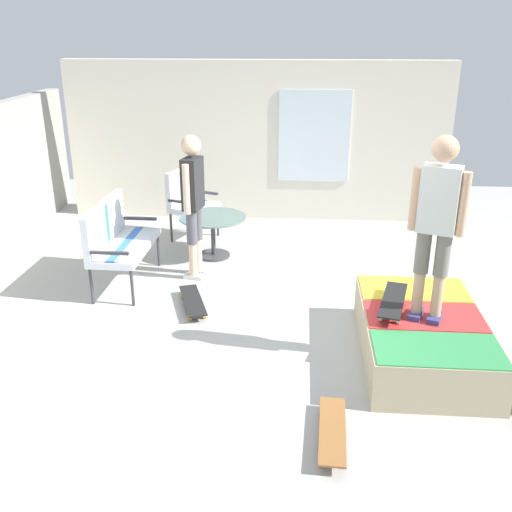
{
  "coord_description": "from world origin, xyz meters",
  "views": [
    {
      "loc": [
        -5.31,
        -0.11,
        2.94
      ],
      "look_at": [
        0.28,
        0.27,
        0.7
      ],
      "focal_mm": 40.46,
      "sensor_mm": 36.0,
      "label": 1
    }
  ],
  "objects_px": {
    "patio_chair_near_house": "(187,198)",
    "patio_table": "(213,228)",
    "person_skater": "(437,217)",
    "skate_ramp": "(425,337)",
    "person_watching": "(193,196)",
    "skateboard_by_bench": "(193,301)",
    "patio_bench": "(115,236)",
    "skateboard_on_ramp": "(393,301)",
    "skateboard_spare": "(332,431)"
  },
  "relations": [
    {
      "from": "skateboard_spare",
      "to": "skateboard_by_bench",
      "type": "bearing_deg",
      "value": 33.98
    },
    {
      "from": "skateboard_by_bench",
      "to": "patio_table",
      "type": "bearing_deg",
      "value": -0.74
    },
    {
      "from": "person_skater",
      "to": "skateboard_by_bench",
      "type": "height_order",
      "value": "person_skater"
    },
    {
      "from": "skateboard_by_bench",
      "to": "patio_chair_near_house",
      "type": "bearing_deg",
      "value": 11.22
    },
    {
      "from": "patio_table",
      "to": "person_skater",
      "type": "height_order",
      "value": "person_skater"
    },
    {
      "from": "patio_chair_near_house",
      "to": "person_watching",
      "type": "distance_m",
      "value": 1.51
    },
    {
      "from": "patio_chair_near_house",
      "to": "patio_table",
      "type": "bearing_deg",
      "value": -146.78
    },
    {
      "from": "skate_ramp",
      "to": "person_watching",
      "type": "height_order",
      "value": "person_watching"
    },
    {
      "from": "patio_bench",
      "to": "patio_table",
      "type": "relative_size",
      "value": 1.4
    },
    {
      "from": "patio_table",
      "to": "skateboard_on_ramp",
      "type": "relative_size",
      "value": 1.09
    },
    {
      "from": "patio_bench",
      "to": "person_skater",
      "type": "height_order",
      "value": "person_skater"
    },
    {
      "from": "skate_ramp",
      "to": "patio_chair_near_house",
      "type": "relative_size",
      "value": 1.77
    },
    {
      "from": "patio_bench",
      "to": "skateboard_by_bench",
      "type": "bearing_deg",
      "value": -120.78
    },
    {
      "from": "patio_bench",
      "to": "skateboard_on_ramp",
      "type": "height_order",
      "value": "patio_bench"
    },
    {
      "from": "patio_bench",
      "to": "person_watching",
      "type": "bearing_deg",
      "value": -72.86
    },
    {
      "from": "patio_chair_near_house",
      "to": "patio_table",
      "type": "relative_size",
      "value": 1.13
    },
    {
      "from": "skateboard_on_ramp",
      "to": "patio_chair_near_house",
      "type": "bearing_deg",
      "value": 39.51
    },
    {
      "from": "skate_ramp",
      "to": "skateboard_on_ramp",
      "type": "relative_size",
      "value": 2.19
    },
    {
      "from": "skate_ramp",
      "to": "patio_chair_near_house",
      "type": "height_order",
      "value": "patio_chair_near_house"
    },
    {
      "from": "skate_ramp",
      "to": "skateboard_spare",
      "type": "bearing_deg",
      "value": 143.4
    },
    {
      "from": "person_skater",
      "to": "skateboard_spare",
      "type": "bearing_deg",
      "value": 143.39
    },
    {
      "from": "skateboard_spare",
      "to": "skateboard_on_ramp",
      "type": "bearing_deg",
      "value": -24.5
    },
    {
      "from": "skate_ramp",
      "to": "person_skater",
      "type": "distance_m",
      "value": 1.2
    },
    {
      "from": "person_skater",
      "to": "skateboard_by_bench",
      "type": "relative_size",
      "value": 2.03
    },
    {
      "from": "person_skater",
      "to": "skateboard_by_bench",
      "type": "xyz_separation_m",
      "value": [
        0.93,
        2.33,
        -1.34
      ]
    },
    {
      "from": "person_skater",
      "to": "patio_chair_near_house",
      "type": "bearing_deg",
      "value": 40.84
    },
    {
      "from": "person_watching",
      "to": "person_skater",
      "type": "bearing_deg",
      "value": -126.66
    },
    {
      "from": "patio_bench",
      "to": "skateboard_on_ramp",
      "type": "bearing_deg",
      "value": -113.96
    },
    {
      "from": "skateboard_spare",
      "to": "skate_ramp",
      "type": "bearing_deg",
      "value": -36.6
    },
    {
      "from": "patio_bench",
      "to": "person_watching",
      "type": "relative_size",
      "value": 0.71
    },
    {
      "from": "person_watching",
      "to": "skateboard_by_bench",
      "type": "height_order",
      "value": "person_watching"
    },
    {
      "from": "skateboard_by_bench",
      "to": "skateboard_spare",
      "type": "bearing_deg",
      "value": -146.02
    },
    {
      "from": "skateboard_spare",
      "to": "patio_chair_near_house",
      "type": "bearing_deg",
      "value": 23.16
    },
    {
      "from": "patio_table",
      "to": "skateboard_by_bench",
      "type": "distance_m",
      "value": 1.59
    },
    {
      "from": "skateboard_by_bench",
      "to": "skateboard_on_ramp",
      "type": "distance_m",
      "value": 2.24
    },
    {
      "from": "skate_ramp",
      "to": "person_skater",
      "type": "bearing_deg",
      "value": 143.63
    },
    {
      "from": "skate_ramp",
      "to": "person_skater",
      "type": "xyz_separation_m",
      "value": [
        -0.05,
        0.04,
        1.2
      ]
    },
    {
      "from": "skateboard_by_bench",
      "to": "skateboard_on_ramp",
      "type": "bearing_deg",
      "value": -110.31
    },
    {
      "from": "patio_bench",
      "to": "patio_table",
      "type": "bearing_deg",
      "value": -47.08
    },
    {
      "from": "skateboard_on_ramp",
      "to": "patio_table",
      "type": "bearing_deg",
      "value": 41.26
    },
    {
      "from": "person_skater",
      "to": "skateboard_on_ramp",
      "type": "relative_size",
      "value": 2.03
    },
    {
      "from": "person_watching",
      "to": "skateboard_by_bench",
      "type": "xyz_separation_m",
      "value": [
        -0.88,
        -0.11,
        -0.96
      ]
    },
    {
      "from": "skateboard_spare",
      "to": "person_watching",
      "type": "bearing_deg",
      "value": 27.15
    },
    {
      "from": "patio_bench",
      "to": "skateboard_spare",
      "type": "height_order",
      "value": "patio_bench"
    },
    {
      "from": "person_skater",
      "to": "skateboard_on_ramp",
      "type": "distance_m",
      "value": 0.94
    },
    {
      "from": "patio_chair_near_house",
      "to": "skate_ramp",
      "type": "bearing_deg",
      "value": -138.29
    },
    {
      "from": "patio_table",
      "to": "skateboard_on_ramp",
      "type": "xyz_separation_m",
      "value": [
        -2.32,
        -2.04,
        0.13
      ]
    },
    {
      "from": "patio_table",
      "to": "patio_chair_near_house",
      "type": "bearing_deg",
      "value": 33.22
    },
    {
      "from": "patio_chair_near_house",
      "to": "patio_table",
      "type": "distance_m",
      "value": 0.89
    },
    {
      "from": "person_skater",
      "to": "patio_table",
      "type": "bearing_deg",
      "value": 42.77
    }
  ]
}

